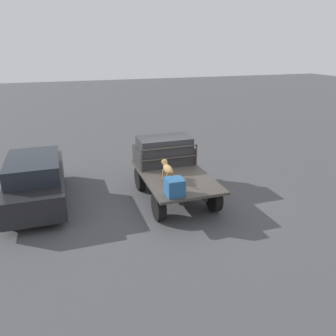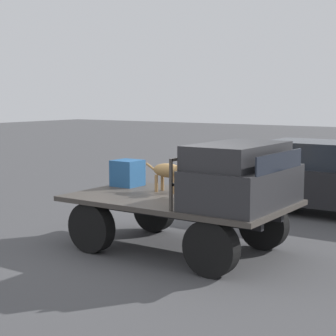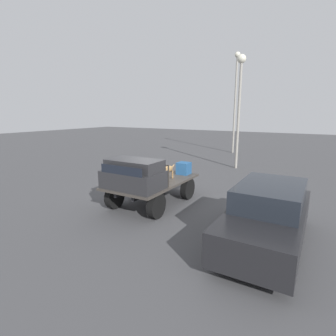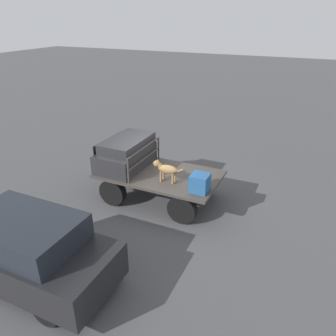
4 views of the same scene
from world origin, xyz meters
TOP-DOWN VIEW (x-y plane):
  - ground_plane at (0.00, 0.00)m, footprint 80.00×80.00m
  - flatbed_truck at (0.00, 0.00)m, footprint 3.66×2.09m
  - truck_cab at (1.15, 0.00)m, footprint 1.21×1.97m
  - truck_headboard at (0.50, 0.00)m, footprint 0.04×1.97m
  - dog at (-0.40, 0.38)m, footprint 0.97×0.25m
  - cargo_crate at (-1.49, 0.52)m, footprint 0.49×0.49m
  - parked_sedan at (1.14, 4.29)m, footprint 4.30×1.71m

SIDE VIEW (x-z plane):
  - ground_plane at x=0.00m, z-range 0.00..0.00m
  - flatbed_truck at x=0.00m, z-range 0.19..1.08m
  - parked_sedan at x=1.14m, z-range 0.00..1.59m
  - cargo_crate at x=-1.49m, z-range 0.89..1.38m
  - dog at x=-0.40m, z-range 0.96..1.59m
  - truck_cab at x=1.15m, z-range 0.87..1.82m
  - truck_headboard at x=0.50m, z-range 1.02..1.79m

